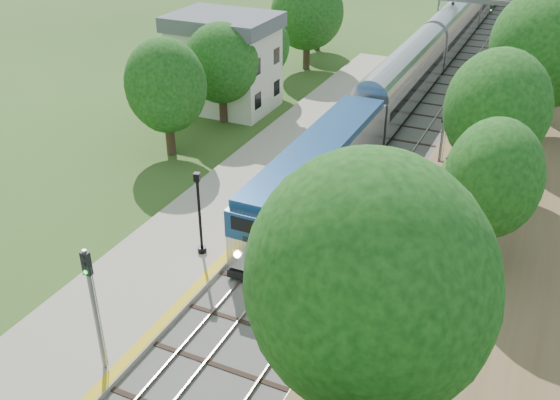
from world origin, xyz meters
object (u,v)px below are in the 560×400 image
at_px(signal_farside, 442,142).
at_px(station_building, 225,61).
at_px(train, 468,14).
at_px(signal_platform, 93,298).
at_px(lamppost_far, 200,218).
at_px(signal_gantry, 476,12).

bearing_deg(signal_farside, station_building, 157.19).
xyz_separation_m(train, signal_farside, (6.20, -44.46, 1.56)).
bearing_deg(signal_platform, lamppost_far, 95.04).
xyz_separation_m(signal_gantry, signal_platform, (-5.37, -55.28, -0.81)).
xyz_separation_m(signal_gantry, signal_farside, (3.73, -33.48, -1.02)).
distance_m(signal_gantry, signal_platform, 55.54).
distance_m(train, lamppost_far, 57.14).
bearing_deg(train, signal_platform, -92.51).
bearing_deg(signal_gantry, lamppost_far, -97.65).
distance_m(train, signal_platform, 66.34).
relative_size(station_building, train, 0.07).
relative_size(lamppost_far, signal_farside, 0.80).
distance_m(station_building, signal_platform, 32.26).
distance_m(signal_platform, signal_farside, 23.62).
relative_size(train, lamppost_far, 24.61).
bearing_deg(train, lamppost_far, -93.73).
bearing_deg(signal_farside, signal_platform, -112.66).
bearing_deg(lamppost_far, signal_farside, 51.70).
bearing_deg(train, station_building, -111.26).
distance_m(station_building, train, 38.64).
height_order(station_building, signal_gantry, station_building).
bearing_deg(station_building, lamppost_far, -63.96).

